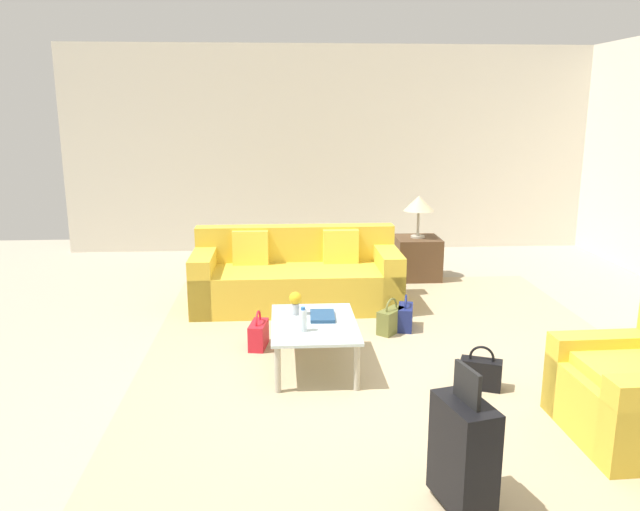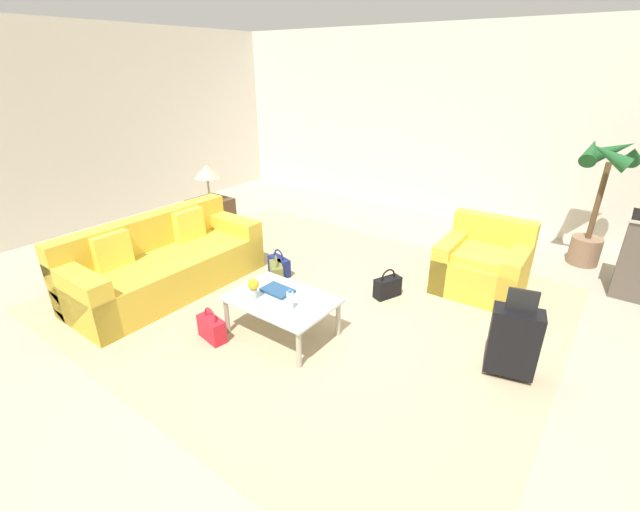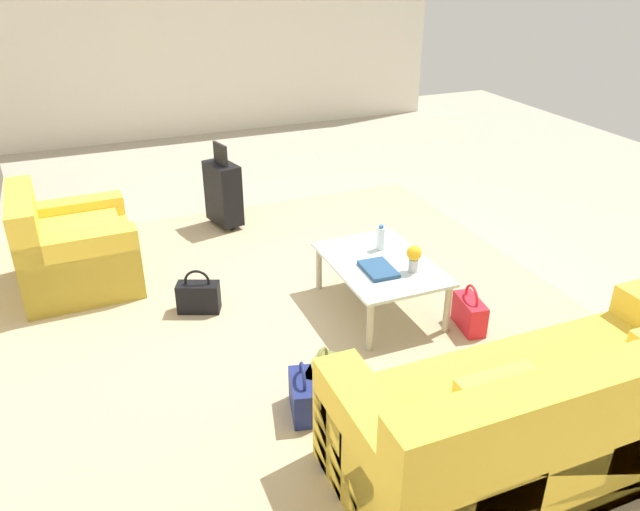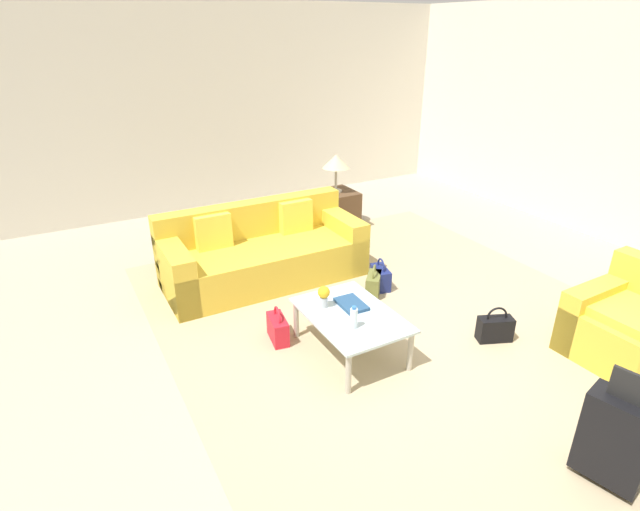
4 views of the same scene
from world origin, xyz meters
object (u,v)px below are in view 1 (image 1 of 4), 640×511
(side_table, at_px, (417,258))
(handbag_olive, at_px, (391,320))
(handbag_black, at_px, (481,373))
(water_bottle, at_px, (303,320))
(flower_vase, at_px, (295,301))
(suitcase_black, at_px, (463,452))
(coffee_table_book, at_px, (322,316))
(coffee_table, at_px, (314,328))
(handbag_navy, at_px, (405,317))
(couch, at_px, (296,278))
(handbag_red, at_px, (259,334))
(table_lamp, at_px, (419,204))

(side_table, relative_size, handbag_olive, 1.56)
(handbag_olive, xyz_separation_m, handbag_black, (1.29, 0.49, 0.00))
(water_bottle, relative_size, handbag_black, 0.57)
(flower_vase, height_order, suitcase_black, suitcase_black)
(water_bottle, bearing_deg, side_table, 151.93)
(handbag_black, bearing_deg, water_bottle, -101.84)
(coffee_table_book, bearing_deg, flower_vase, -111.27)
(coffee_table, distance_m, handbag_black, 1.41)
(coffee_table, bearing_deg, handbag_navy, 132.86)
(coffee_table_book, bearing_deg, coffee_table, -31.46)
(side_table, relative_size, handbag_black, 1.56)
(couch, height_order, flower_vase, couch)
(water_bottle, distance_m, handbag_red, 0.88)
(side_table, relative_size, handbag_navy, 1.56)
(flower_vase, height_order, handbag_black, flower_vase)
(side_table, bearing_deg, handbag_olive, -19.10)
(coffee_table_book, distance_m, table_lamp, 3.08)
(coffee_table, height_order, side_table, side_table)
(couch, xyz_separation_m, suitcase_black, (3.79, 0.80, 0.06))
(suitcase_black, xyz_separation_m, handbag_black, (-1.51, 0.60, -0.23))
(water_bottle, bearing_deg, flower_vase, -173.21)
(water_bottle, distance_m, table_lamp, 3.43)
(side_table, distance_m, handbag_navy, 1.98)
(coffee_table_book, bearing_deg, side_table, 154.31)
(flower_vase, bearing_deg, handbag_navy, 121.28)
(flower_vase, xyz_separation_m, table_lamp, (-2.58, 1.65, 0.44))
(couch, relative_size, handbag_black, 6.35)
(suitcase_black, bearing_deg, table_lamp, 170.54)
(couch, bearing_deg, table_lamp, 122.15)
(flower_vase, distance_m, side_table, 3.07)
(handbag_black, bearing_deg, handbag_red, -118.95)
(coffee_table_book, height_order, table_lamp, table_lamp)
(couch, distance_m, coffee_table, 1.80)
(coffee_table_book, relative_size, handbag_red, 0.87)
(water_bottle, xyz_separation_m, handbag_red, (-0.69, -0.39, -0.37))
(flower_vase, xyz_separation_m, handbag_black, (0.71, 1.45, -0.40))
(table_lamp, bearing_deg, flower_vase, -32.60)
(couch, height_order, handbag_navy, couch)
(water_bottle, height_order, handbag_red, water_bottle)
(coffee_table, xyz_separation_m, handbag_black, (0.49, 1.30, -0.23))
(coffee_table, relative_size, flower_vase, 5.03)
(coffee_table_book, height_order, handbag_black, coffee_table_book)
(flower_vase, distance_m, handbag_navy, 1.37)
(handbag_red, bearing_deg, couch, 163.33)
(couch, height_order, side_table, couch)
(table_lamp, bearing_deg, handbag_red, -40.79)
(coffee_table, relative_size, handbag_navy, 2.88)
(side_table, xyz_separation_m, handbag_black, (3.29, -0.20, -0.14))
(couch, relative_size, table_lamp, 4.19)
(coffee_table, xyz_separation_m, suitcase_black, (2.00, 0.70, -0.00))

